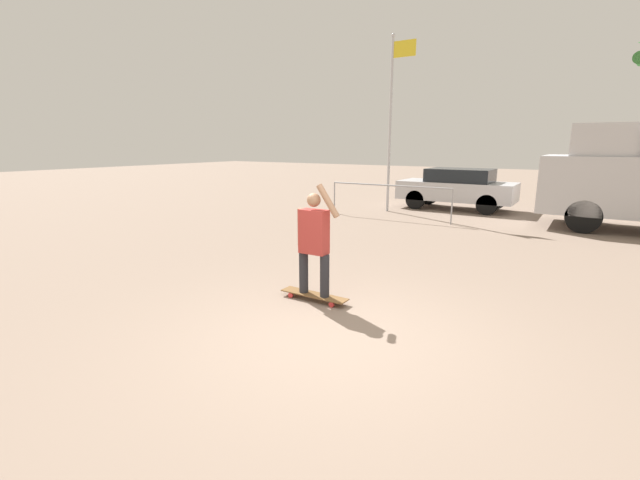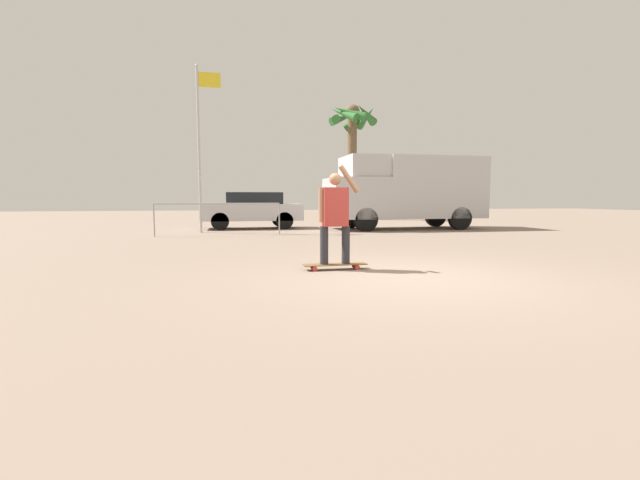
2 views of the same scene
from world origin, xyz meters
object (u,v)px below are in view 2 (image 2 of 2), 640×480
at_px(parked_car_silver, 252,209).
at_px(palm_tree_near_van, 352,132).
at_px(camper_van, 406,189).
at_px(person_skateboarder, 335,213).
at_px(skateboard, 335,265).
at_px(flagpole, 200,139).

bearing_deg(parked_car_silver, palm_tree_near_van, 47.14).
relative_size(camper_van, parked_car_silver, 1.55).
bearing_deg(person_skateboarder, palm_tree_near_van, 72.66).
bearing_deg(camper_van, skateboard, -120.06).
distance_m(skateboard, parked_car_silver, 10.65).
bearing_deg(skateboard, flagpole, 106.78).
xyz_separation_m(skateboard, camper_van, (5.29, 9.14, 1.50)).
height_order(camper_van, palm_tree_near_van, palm_tree_near_van).
bearing_deg(flagpole, skateboard, -73.22).
bearing_deg(palm_tree_near_van, camper_van, -90.66).
xyz_separation_m(camper_van, flagpole, (-7.95, -0.33, 1.71)).
distance_m(person_skateboarder, camper_van, 10.58).
bearing_deg(flagpole, camper_van, 2.38).
bearing_deg(camper_van, parked_car_silver, 166.56).
height_order(camper_van, flagpole, flagpole).
distance_m(palm_tree_near_van, flagpole, 11.79).
bearing_deg(palm_tree_near_van, person_skateboarder, -107.34).
bearing_deg(person_skateboarder, skateboard, -0.00).
relative_size(camper_van, flagpole, 1.06).
height_order(skateboard, flagpole, flagpole).
relative_size(skateboard, camper_van, 0.18).
xyz_separation_m(person_skateboarder, flagpole, (-2.66, 8.81, 2.33)).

